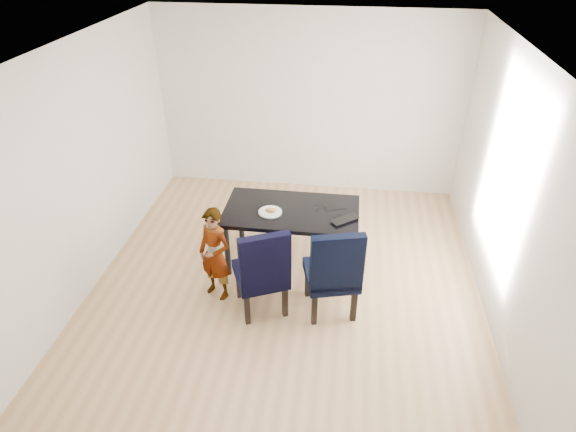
# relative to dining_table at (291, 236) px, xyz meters

# --- Properties ---
(floor) EXTENTS (4.50, 5.00, 0.01)m
(floor) POSITION_rel_dining_table_xyz_m (0.00, -0.50, -0.38)
(floor) COLOR tan
(floor) RESTS_ON ground
(ceiling) EXTENTS (4.50, 5.00, 0.01)m
(ceiling) POSITION_rel_dining_table_xyz_m (0.00, -0.50, 2.33)
(ceiling) COLOR white
(ceiling) RESTS_ON wall_back
(wall_back) EXTENTS (4.50, 0.01, 2.70)m
(wall_back) POSITION_rel_dining_table_xyz_m (0.00, 2.00, 0.98)
(wall_back) COLOR silver
(wall_back) RESTS_ON ground
(wall_front) EXTENTS (4.50, 0.01, 2.70)m
(wall_front) POSITION_rel_dining_table_xyz_m (0.00, -3.00, 0.98)
(wall_front) COLOR white
(wall_front) RESTS_ON ground
(wall_left) EXTENTS (0.01, 5.00, 2.70)m
(wall_left) POSITION_rel_dining_table_xyz_m (-2.25, -0.50, 0.98)
(wall_left) COLOR white
(wall_left) RESTS_ON ground
(wall_right) EXTENTS (0.01, 5.00, 2.70)m
(wall_right) POSITION_rel_dining_table_xyz_m (2.25, -0.50, 0.98)
(wall_right) COLOR silver
(wall_right) RESTS_ON ground
(dining_table) EXTENTS (1.60, 0.90, 0.75)m
(dining_table) POSITION_rel_dining_table_xyz_m (0.00, 0.00, 0.00)
(dining_table) COLOR black
(dining_table) RESTS_ON floor
(chair_left) EXTENTS (0.71, 0.72, 1.10)m
(chair_left) POSITION_rel_dining_table_xyz_m (-0.22, -0.88, 0.17)
(chair_left) COLOR black
(chair_left) RESTS_ON floor
(chair_right) EXTENTS (0.66, 0.68, 1.12)m
(chair_right) POSITION_rel_dining_table_xyz_m (0.53, -0.80, 0.19)
(chair_right) COLOR black
(chair_right) RESTS_ON floor
(child) EXTENTS (0.49, 0.42, 1.13)m
(child) POSITION_rel_dining_table_xyz_m (-0.75, -0.75, 0.19)
(child) COLOR orange
(child) RESTS_ON floor
(plate) EXTENTS (0.33, 0.33, 0.02)m
(plate) POSITION_rel_dining_table_xyz_m (-0.24, -0.10, 0.38)
(plate) COLOR silver
(plate) RESTS_ON dining_table
(sandwich) EXTENTS (0.16, 0.10, 0.06)m
(sandwich) POSITION_rel_dining_table_xyz_m (-0.23, -0.11, 0.42)
(sandwich) COLOR #B2703F
(sandwich) RESTS_ON plate
(laptop) EXTENTS (0.40, 0.38, 0.03)m
(laptop) POSITION_rel_dining_table_xyz_m (0.61, -0.12, 0.39)
(laptop) COLOR black
(laptop) RESTS_ON dining_table
(cable_tangle) EXTENTS (0.18, 0.18, 0.01)m
(cable_tangle) POSITION_rel_dining_table_xyz_m (0.37, 0.05, 0.38)
(cable_tangle) COLOR black
(cable_tangle) RESTS_ON dining_table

